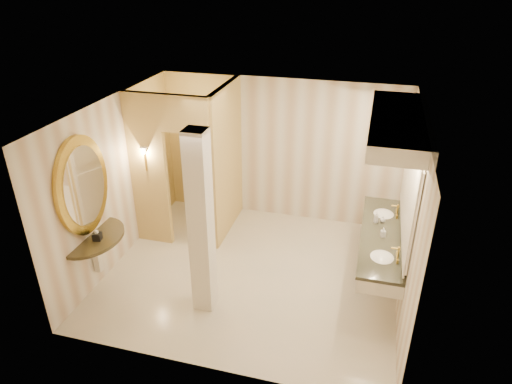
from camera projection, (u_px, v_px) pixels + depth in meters
floor at (252, 273)px, 7.38m from camera, size 4.50×4.50×0.00m
ceiling at (251, 111)px, 6.15m from camera, size 4.50×4.50×0.00m
wall_back at (280, 150)px, 8.48m from camera, size 4.50×0.02×2.70m
wall_front at (203, 281)px, 5.04m from camera, size 4.50×0.02×2.70m
wall_left at (116, 182)px, 7.28m from camera, size 0.02×4.00×2.70m
wall_right at (409, 219)px, 6.24m from camera, size 0.02×4.00×2.70m
toilet_closet at (204, 164)px, 7.84m from camera, size 1.50×1.55×2.70m
wall_sconce at (144, 152)px, 7.40m from camera, size 0.14×0.14×0.42m
vanity at (392, 189)px, 6.44m from camera, size 0.75×2.48×2.09m
console_shelf at (86, 208)px, 6.52m from camera, size 1.13×1.13×2.02m
pillar at (201, 225)px, 6.09m from camera, size 0.29×0.29×2.70m
tissue_box at (97, 236)px, 6.62m from camera, size 0.14×0.14×0.12m
toilet at (218, 199)px, 8.80m from camera, size 0.67×0.88×0.79m
soap_bottle_a at (383, 232)px, 6.69m from camera, size 0.08×0.08×0.15m
soap_bottle_b at (383, 219)px, 7.07m from camera, size 0.10×0.10×0.11m
soap_bottle_c at (376, 217)px, 7.03m from camera, size 0.08×0.08×0.19m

